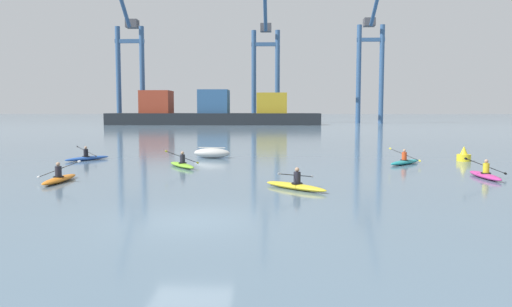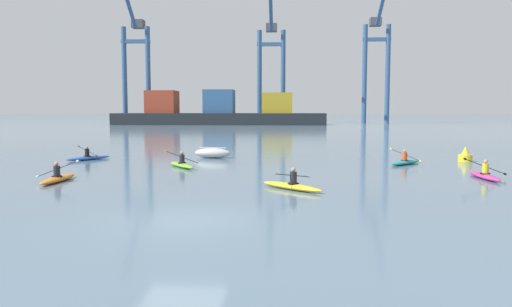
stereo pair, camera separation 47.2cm
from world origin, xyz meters
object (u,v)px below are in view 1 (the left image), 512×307
kayak_lime (182,164)px  capsized_dinghy (212,153)px  kayak_orange (59,178)px  container_barge (213,113)px  kayak_yellow (295,185)px  channel_buoy (464,156)px  kayak_blue (87,158)px  kayak_teal (405,162)px  gantry_crane_east_mid (371,55)px  kayak_magenta (485,175)px  gantry_crane_west (129,56)px  gantry_crane_west_mid (266,59)px

kayak_lime → capsized_dinghy: bearing=80.1°
capsized_dinghy → kayak_orange: kayak_orange is taller
container_barge → kayak_yellow: 94.21m
channel_buoy → kayak_blue: size_ratio=0.32×
capsized_dinghy → kayak_teal: bearing=-15.9°
gantry_crane_east_mid → kayak_magenta: (-13.02, -101.99, -16.74)m
gantry_crane_west → kayak_yellow: bearing=-69.9°
gantry_crane_west_mid → kayak_orange: size_ratio=9.72×
kayak_lime → kayak_teal: bearing=9.3°
kayak_teal → gantry_crane_west_mid: bearing=96.5°
kayak_teal → kayak_blue: kayak_teal is taller
kayak_blue → kayak_magenta: (23.12, -7.94, 0.00)m
capsized_dinghy → kayak_magenta: kayak_magenta is taller
kayak_teal → kayak_magenta: bearing=-69.5°
kayak_orange → kayak_magenta: size_ratio=1.00×
gantry_crane_east_mid → kayak_blue: size_ratio=10.84×
kayak_lime → kayak_magenta: size_ratio=0.94×
container_barge → gantry_crane_west_mid: (11.68, 13.30, 13.56)m
gantry_crane_west_mid → gantry_crane_east_mid: bearing=-0.7°
gantry_crane_west_mid → channel_buoy: 96.47m
container_barge → kayak_orange: container_barge is taller
channel_buoy → kayak_blue: channel_buoy is taller
kayak_magenta → gantry_crane_east_mid: bearing=82.7°
kayak_lime → gantry_crane_east_mid: bearing=73.5°
kayak_yellow → kayak_orange: 11.14m
capsized_dinghy → kayak_yellow: (5.38, -13.77, -0.18)m
container_barge → kayak_blue: container_barge is taller
kayak_yellow → kayak_blue: kayak_blue is taller
container_barge → kayak_magenta: size_ratio=14.10×
gantry_crane_east_mid → channel_buoy: 95.67m
capsized_dinghy → kayak_magenta: bearing=-33.5°
gantry_crane_west_mid → kayak_orange: gantry_crane_west_mid is taller
gantry_crane_west_mid → gantry_crane_east_mid: gantry_crane_east_mid is taller
gantry_crane_west → kayak_teal: gantry_crane_west is taller
kayak_yellow → kayak_magenta: kayak_magenta is taller
kayak_orange → kayak_lime: bearing=53.6°
gantry_crane_west_mid → kayak_teal: 97.98m
channel_buoy → kayak_magenta: kayak_magenta is taller
kayak_orange → gantry_crane_west: bearing=104.5°
gantry_crane_west → kayak_orange: gantry_crane_west is taller
kayak_orange → container_barge: bearing=92.7°
capsized_dinghy → kayak_orange: (-5.63, -12.07, -0.18)m
capsized_dinghy → kayak_teal: (12.57, -3.59, -0.18)m
kayak_orange → kayak_blue: bearing=104.2°
kayak_teal → capsized_dinghy: bearing=164.1°
kayak_yellow → channel_buoy: bearing=46.7°
kayak_teal → kayak_magenta: (2.35, -6.29, -0.00)m
kayak_teal → kayak_orange: kayak_orange is taller
kayak_teal → kayak_orange: (-18.20, -8.48, -0.00)m
kayak_yellow → kayak_lime: size_ratio=0.89×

